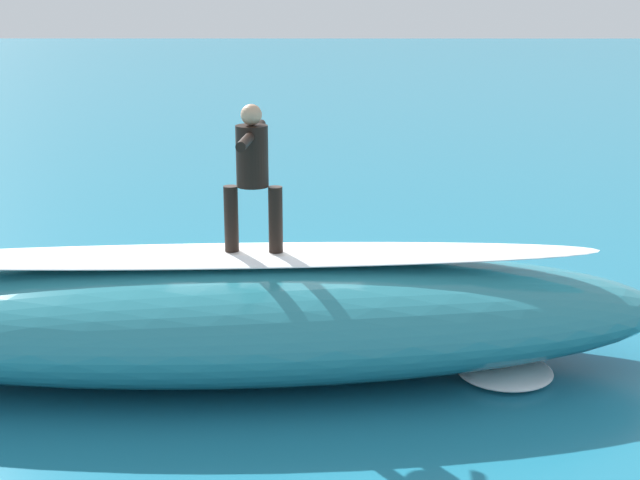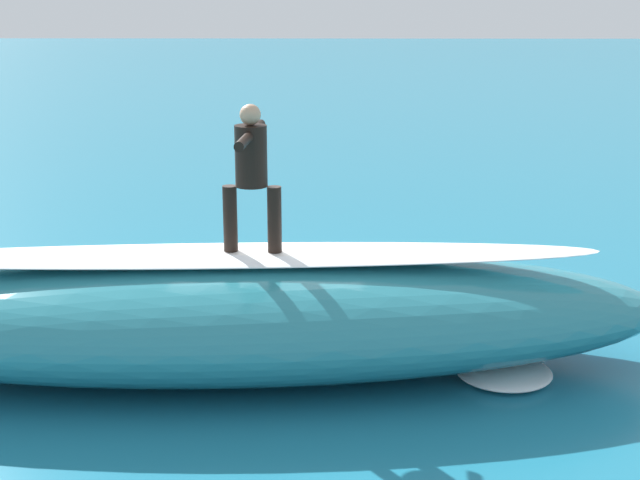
{
  "view_description": "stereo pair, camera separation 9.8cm",
  "coord_description": "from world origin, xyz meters",
  "px_view_note": "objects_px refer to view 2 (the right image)",
  "views": [
    {
      "loc": [
        -0.62,
        11.32,
        4.25
      ],
      "look_at": [
        -0.59,
        0.16,
        1.13
      ],
      "focal_mm": 52.33,
      "sensor_mm": 36.0,
      "label": 1
    },
    {
      "loc": [
        -0.72,
        11.32,
        4.25
      ],
      "look_at": [
        -0.59,
        0.16,
        1.13
      ],
      "focal_mm": 52.33,
      "sensor_mm": 36.0,
      "label": 2
    }
  ],
  "objects_px": {
    "surfer_riding": "(251,167)",
    "surfer_paddling": "(378,275)",
    "surfboard_riding": "(253,255)",
    "surfboard_paddling": "(372,288)"
  },
  "relations": [
    {
      "from": "surfer_riding",
      "to": "surfer_paddling",
      "type": "relative_size",
      "value": 1.22
    },
    {
      "from": "surfer_paddling",
      "to": "surfer_riding",
      "type": "bearing_deg",
      "value": 20.97
    },
    {
      "from": "surfboard_riding",
      "to": "surfer_riding",
      "type": "height_order",
      "value": "surfer_riding"
    },
    {
      "from": "surfboard_riding",
      "to": "surfboard_paddling",
      "type": "relative_size",
      "value": 1.16
    },
    {
      "from": "surfer_riding",
      "to": "surfboard_paddling",
      "type": "relative_size",
      "value": 0.83
    },
    {
      "from": "surfer_riding",
      "to": "surfer_paddling",
      "type": "distance_m",
      "value": 3.81
    },
    {
      "from": "surfer_riding",
      "to": "surfboard_paddling",
      "type": "distance_m",
      "value": 3.82
    },
    {
      "from": "surfboard_riding",
      "to": "surfer_paddling",
      "type": "height_order",
      "value": "surfboard_riding"
    },
    {
      "from": "surfboard_riding",
      "to": "surfer_riding",
      "type": "relative_size",
      "value": 1.39
    },
    {
      "from": "surfer_riding",
      "to": "surfer_paddling",
      "type": "bearing_deg",
      "value": -114.79
    }
  ]
}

